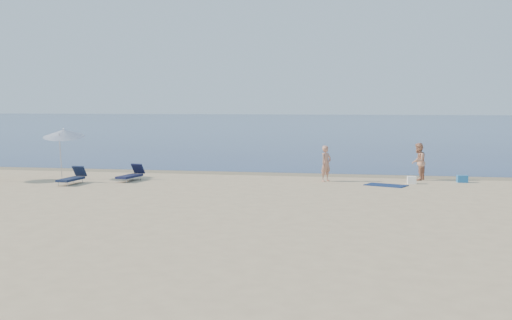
{
  "coord_description": "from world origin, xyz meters",
  "views": [
    {
      "loc": [
        4.0,
        -12.28,
        3.58
      ],
      "look_at": [
        -1.49,
        16.0,
        1.0
      ],
      "focal_mm": 45.0,
      "sensor_mm": 36.0,
      "label": 1
    }
  ],
  "objects_px": {
    "person_left": "(326,163)",
    "person_right": "(418,162)",
    "blue_cooler": "(462,179)",
    "umbrella_near": "(64,133)"
  },
  "relations": [
    {
      "from": "person_left",
      "to": "person_right",
      "type": "xyz_separation_m",
      "value": [
        4.15,
        1.24,
        0.05
      ]
    },
    {
      "from": "person_right",
      "to": "blue_cooler",
      "type": "bearing_deg",
      "value": 94.54
    },
    {
      "from": "blue_cooler",
      "to": "umbrella_near",
      "type": "relative_size",
      "value": 0.18
    },
    {
      "from": "person_right",
      "to": "umbrella_near",
      "type": "distance_m",
      "value": 16.63
    },
    {
      "from": "person_left",
      "to": "umbrella_near",
      "type": "xyz_separation_m",
      "value": [
        -12.24,
        -1.25,
        1.33
      ]
    },
    {
      "from": "person_right",
      "to": "blue_cooler",
      "type": "distance_m",
      "value": 2.09
    },
    {
      "from": "umbrella_near",
      "to": "blue_cooler",
      "type": "bearing_deg",
      "value": -9.91
    },
    {
      "from": "person_right",
      "to": "umbrella_near",
      "type": "relative_size",
      "value": 0.69
    },
    {
      "from": "person_left",
      "to": "blue_cooler",
      "type": "height_order",
      "value": "person_left"
    },
    {
      "from": "person_left",
      "to": "blue_cooler",
      "type": "bearing_deg",
      "value": -47.55
    }
  ]
}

